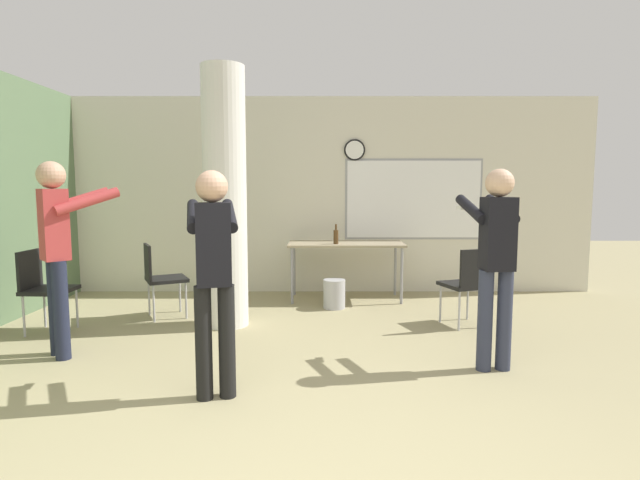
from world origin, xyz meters
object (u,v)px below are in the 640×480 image
chair_near_pillar (158,275)px  person_watching_back (56,243)px  person_playing_side (494,253)px  bottle_on_table (334,236)px  folding_table (344,247)px  chair_by_left_wall (40,285)px  person_playing_front (211,266)px  chair_mid_room (466,281)px

chair_near_pillar → person_watching_back: person_watching_back is taller
chair_near_pillar → person_playing_side: 3.73m
bottle_on_table → person_playing_side: bearing=-63.5°
person_playing_side → folding_table: bearing=112.7°
chair_by_left_wall → person_playing_side: (4.35, -1.06, 0.47)m
chair_by_left_wall → chair_near_pillar: bearing=29.6°
chair_by_left_wall → person_playing_front: (2.14, -1.63, 0.45)m
folding_table → chair_near_pillar: chair_near_pillar is taller
bottle_on_table → chair_mid_room: bottle_on_table is taller
bottle_on_table → chair_by_left_wall: size_ratio=0.30×
person_playing_side → chair_mid_room: bearing=82.5°
folding_table → chair_mid_room: chair_mid_room is taller
chair_by_left_wall → chair_mid_room: size_ratio=1.00×
chair_mid_room → chair_by_left_wall: bearing=-177.3°
person_playing_side → person_watching_back: 3.78m
chair_mid_room → person_playing_front: bearing=-142.3°
person_playing_front → person_watching_back: bearing=150.6°
chair_near_pillar → chair_mid_room: bearing=-6.2°
chair_mid_room → person_playing_side: 1.37m
folding_table → person_playing_front: person_playing_front is taller
chair_by_left_wall → chair_mid_room: 4.52m
bottle_on_table → chair_by_left_wall: (-3.11, -1.41, -0.37)m
chair_by_left_wall → chair_mid_room: (4.51, 0.21, 0.00)m
chair_mid_room → person_playing_side: bearing=-97.5°
person_playing_side → person_playing_front: bearing=-165.7°
bottle_on_table → chair_mid_room: (1.40, -1.20, -0.37)m
bottle_on_table → chair_near_pillar: (-2.07, -0.82, -0.37)m
chair_by_left_wall → folding_table: bearing=25.6°
chair_near_pillar → person_playing_front: (1.10, -2.22, 0.45)m
folding_table → bottle_on_table: bottle_on_table is taller
person_playing_front → chair_mid_room: bearing=37.7°
person_playing_side → person_watching_back: (-3.76, 0.32, 0.04)m
chair_near_pillar → person_playing_front: 2.52m
folding_table → bottle_on_table: 0.25m
bottle_on_table → person_playing_front: person_playing_front is taller
folding_table → chair_by_left_wall: bearing=-154.4°
chair_by_left_wall → chair_mid_room: bearing=2.7°
folding_table → person_watching_back: size_ratio=0.89×
folding_table → person_playing_side: size_ratio=0.93×
chair_by_left_wall → person_playing_front: bearing=-37.2°
chair_near_pillar → person_playing_front: bearing=-63.6°
chair_mid_room → chair_near_pillar: bearing=173.8°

